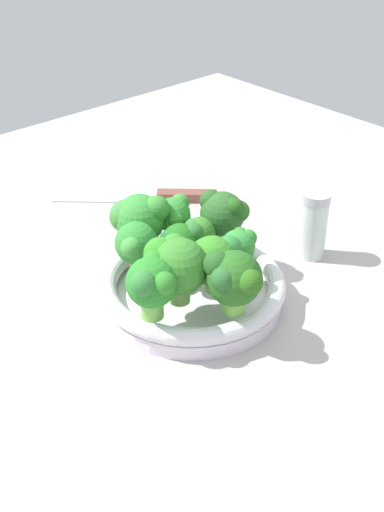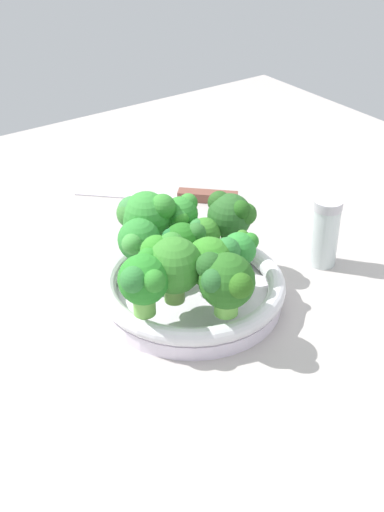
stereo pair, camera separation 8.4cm
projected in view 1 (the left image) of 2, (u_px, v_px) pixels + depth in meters
ground_plane at (203, 295)px, 91.55cm from camera, size 130.00×130.00×2.50cm
bowl at (192, 290)px, 86.76cm from camera, size 23.39×23.39×4.05cm
broccoli_floret_0 at (180, 243)px, 85.46cm from camera, size 4.83×5.90×6.12cm
broccoli_floret_1 at (233, 279)px, 77.18cm from camera, size 7.34×6.78×7.67cm
broccoli_floret_2 at (239, 247)px, 84.92cm from camera, size 4.29×4.88×5.87cm
broccoli_floret_3 at (136, 243)px, 85.38cm from camera, size 5.41×5.76×6.33cm
broccoli_floret_4 at (173, 216)px, 90.04cm from camera, size 4.96×5.36×6.67cm
broccoli_floret_5 at (223, 213)px, 90.28cm from camera, size 6.59×5.90×7.28cm
broccoli_floret_6 at (176, 264)px, 78.98cm from camera, size 7.79×6.65×8.18cm
broccoli_floret_7 at (215, 261)px, 80.82cm from camera, size 6.33×6.80×7.09cm
broccoli_floret_8 at (137, 218)px, 88.67cm from camera, size 6.78×6.70×7.94cm
broccoli_floret_9 at (199, 233)px, 88.95cm from camera, size 4.44×4.81×5.07cm
broccoli_floret_10 at (152, 283)px, 76.24cm from camera, size 6.60×6.27×7.54cm
knife at (157, 197)px, 111.61cm from camera, size 20.09×20.91×1.50cm
pepper_shaker at (314, 225)px, 94.94cm from camera, size 3.88×3.88×9.77cm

